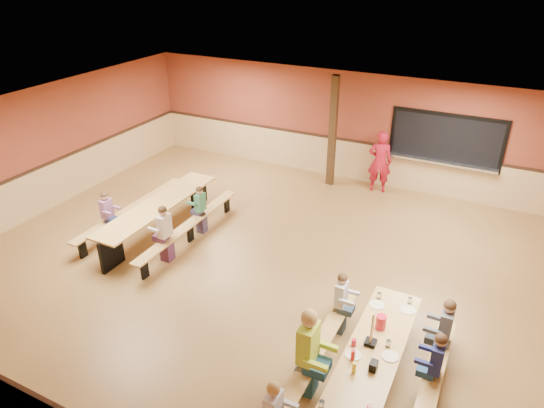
% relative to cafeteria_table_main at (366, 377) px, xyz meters
% --- Properties ---
extents(ground, '(12.00, 12.00, 0.00)m').
position_rel_cafeteria_table_main_xyz_m(ground, '(-2.86, 2.40, -0.53)').
color(ground, brown).
rests_on(ground, ground).
extents(room_envelope, '(12.04, 10.04, 3.02)m').
position_rel_cafeteria_table_main_xyz_m(room_envelope, '(-2.86, 2.40, 0.16)').
color(room_envelope, brown).
rests_on(room_envelope, ground).
extents(kitchen_pass_through, '(2.78, 0.28, 1.38)m').
position_rel_cafeteria_table_main_xyz_m(kitchen_pass_through, '(-0.26, 7.36, 0.96)').
color(kitchen_pass_through, black).
rests_on(kitchen_pass_through, ground).
extents(structural_post, '(0.18, 0.18, 3.00)m').
position_rel_cafeteria_table_main_xyz_m(structural_post, '(-3.06, 6.80, 0.97)').
color(structural_post, '#322110').
rests_on(structural_post, ground).
extents(cafeteria_table_main, '(1.91, 3.70, 0.74)m').
position_rel_cafeteria_table_main_xyz_m(cafeteria_table_main, '(0.00, 0.00, 0.00)').
color(cafeteria_table_main, tan).
rests_on(cafeteria_table_main, ground).
extents(cafeteria_table_second, '(1.91, 3.70, 0.74)m').
position_rel_cafeteria_table_main_xyz_m(cafeteria_table_second, '(-5.58, 2.55, 0.00)').
color(cafeteria_table_second, tan).
rests_on(cafeteria_table_second, ground).
extents(seated_adult_yellow, '(0.49, 0.40, 1.45)m').
position_rel_cafeteria_table_main_xyz_m(seated_adult_yellow, '(-0.83, -0.13, 0.20)').
color(seated_adult_yellow, '#B5D52E').
rests_on(seated_adult_yellow, ground).
extents(seated_child_grey_left, '(0.34, 0.28, 1.16)m').
position_rel_cafeteria_table_main_xyz_m(seated_child_grey_left, '(-0.83, 1.28, 0.05)').
color(seated_child_grey_left, '#B7B7B7').
rests_on(seated_child_grey_left, ground).
extents(seated_child_navy_right, '(0.36, 0.29, 1.18)m').
position_rel_cafeteria_table_main_xyz_m(seated_child_navy_right, '(0.83, 0.52, 0.07)').
color(seated_child_navy_right, navy).
rests_on(seated_child_navy_right, ground).
extents(seated_child_char_right, '(0.38, 0.31, 1.24)m').
position_rel_cafeteria_table_main_xyz_m(seated_child_char_right, '(0.83, 1.23, 0.09)').
color(seated_child_char_right, '#4F5359').
rests_on(seated_child_char_right, ground).
extents(seated_child_purple_sec, '(0.34, 0.28, 1.15)m').
position_rel_cafeteria_table_main_xyz_m(seated_child_purple_sec, '(-6.41, 1.82, 0.05)').
color(seated_child_purple_sec, '#8B5582').
rests_on(seated_child_purple_sec, ground).
extents(seated_child_green_sec, '(0.33, 0.27, 1.13)m').
position_rel_cafeteria_table_main_xyz_m(seated_child_green_sec, '(-4.76, 3.00, 0.04)').
color(seated_child_green_sec, '#367951').
rests_on(seated_child_green_sec, ground).
extents(seated_child_tan_sec, '(0.38, 0.31, 1.24)m').
position_rel_cafeteria_table_main_xyz_m(seated_child_tan_sec, '(-4.76, 1.72, 0.09)').
color(seated_child_tan_sec, beige).
rests_on(seated_child_tan_sec, ground).
extents(standing_woman, '(0.69, 0.53, 1.68)m').
position_rel_cafeteria_table_main_xyz_m(standing_woman, '(-1.76, 6.95, 0.32)').
color(standing_woman, maroon).
rests_on(standing_woman, ground).
extents(punch_pitcher, '(0.16, 0.16, 0.22)m').
position_rel_cafeteria_table_main_xyz_m(punch_pitcher, '(-0.05, 0.81, 0.32)').
color(punch_pitcher, red).
rests_on(punch_pitcher, cafeteria_table_main).
extents(napkin_dispenser, '(0.10, 0.14, 0.13)m').
position_rel_cafeteria_table_main_xyz_m(napkin_dispenser, '(0.09, -0.03, 0.28)').
color(napkin_dispenser, black).
rests_on(napkin_dispenser, cafeteria_table_main).
extents(condiment_mustard, '(0.06, 0.06, 0.17)m').
position_rel_cafeteria_table_main_xyz_m(condiment_mustard, '(-0.13, -0.20, 0.30)').
color(condiment_mustard, yellow).
rests_on(condiment_mustard, cafeteria_table_main).
extents(condiment_ketchup, '(0.06, 0.06, 0.17)m').
position_rel_cafeteria_table_main_xyz_m(condiment_ketchup, '(-0.21, 0.01, 0.30)').
color(condiment_ketchup, '#B2140F').
rests_on(condiment_ketchup, cafeteria_table_main).
extents(table_paddle, '(0.16, 0.16, 0.56)m').
position_rel_cafeteria_table_main_xyz_m(table_paddle, '(-0.08, 0.41, 0.35)').
color(table_paddle, black).
rests_on(table_paddle, cafeteria_table_main).
extents(place_settings, '(0.65, 3.30, 0.11)m').
position_rel_cafeteria_table_main_xyz_m(place_settings, '(0.00, 0.00, 0.27)').
color(place_settings, beige).
rests_on(place_settings, cafeteria_table_main).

